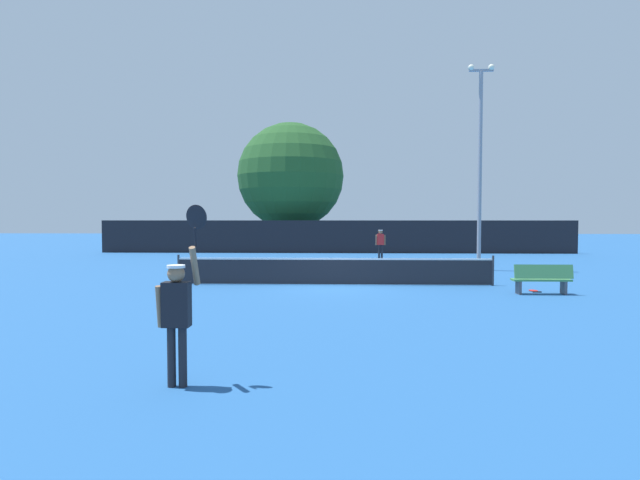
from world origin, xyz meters
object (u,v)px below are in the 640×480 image
(parked_car_near, at_px, (240,238))
(light_pole, at_px, (480,155))
(player_serving, at_px, (177,306))
(large_tree, at_px, (291,176))
(player_receiving, at_px, (380,241))
(tennis_ball, at_px, (404,276))
(courtside_bench, at_px, (542,279))
(spare_racket, at_px, (534,291))

(parked_car_near, bearing_deg, light_pole, -50.95)
(player_serving, bearing_deg, large_tree, 92.46)
(player_receiving, height_order, large_tree, large_tree)
(light_pole, relative_size, parked_car_near, 2.21)
(light_pole, bearing_deg, parked_car_near, 129.40)
(player_serving, xyz_separation_m, tennis_ball, (4.96, 13.81, -1.12))
(light_pole, height_order, large_tree, large_tree)
(tennis_ball, bearing_deg, courtside_bench, -51.91)
(player_serving, distance_m, tennis_ball, 14.71)
(player_receiving, height_order, spare_racket, player_receiving)
(player_receiving, bearing_deg, courtside_bench, 106.41)
(player_serving, bearing_deg, tennis_ball, 70.25)
(courtside_bench, height_order, light_pole, light_pole)
(player_serving, height_order, spare_racket, player_serving)
(tennis_ball, bearing_deg, player_receiving, 91.62)
(spare_racket, height_order, light_pole, light_pole)
(player_receiving, distance_m, courtside_bench, 13.97)
(player_serving, relative_size, large_tree, 0.27)
(tennis_ball, xyz_separation_m, parked_car_near, (-10.62, 20.21, 0.74))
(player_serving, relative_size, player_receiving, 1.52)
(player_receiving, distance_m, parked_car_near, 15.52)
(courtside_bench, bearing_deg, player_serving, -133.60)
(player_serving, xyz_separation_m, parked_car_near, (-5.66, 34.02, -0.38))
(large_tree, bearing_deg, courtside_bench, -66.53)
(player_serving, xyz_separation_m, large_tree, (-1.39, 32.22, 4.45))
(player_receiving, bearing_deg, large_tree, -57.93)
(tennis_ball, relative_size, large_tree, 0.01)
(player_receiving, relative_size, parked_car_near, 0.41)
(parked_car_near, bearing_deg, player_serving, -80.90)
(player_serving, distance_m, parked_car_near, 34.49)
(spare_racket, distance_m, parked_car_near, 28.16)
(light_pole, bearing_deg, player_receiving, 123.85)
(player_receiving, relative_size, large_tree, 0.18)
(spare_racket, xyz_separation_m, courtside_bench, (-0.02, -0.70, 0.46))
(player_receiving, relative_size, tennis_ball, 25.13)
(player_receiving, bearing_deg, player_serving, 78.16)
(tennis_ball, distance_m, light_pole, 6.97)
(tennis_ball, xyz_separation_m, large_tree, (-6.34, 18.41, 5.57))
(spare_racket, bearing_deg, parked_car_near, 120.61)
(tennis_ball, bearing_deg, parked_car_near, 117.72)
(spare_racket, bearing_deg, player_serving, -131.53)
(spare_racket, relative_size, courtside_bench, 0.29)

